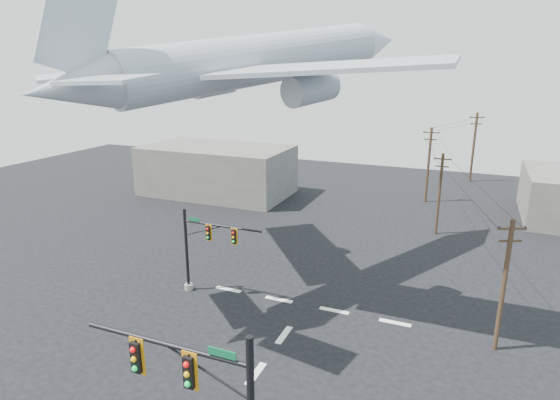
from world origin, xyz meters
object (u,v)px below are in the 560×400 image
at_px(signal_mast_far, 202,250).
at_px(utility_pole_d, 474,146).
at_px(utility_pole_a, 504,284).
at_px(airliner, 259,61).
at_px(utility_pole_c, 429,164).
at_px(utility_pole_b, 439,193).

height_order(signal_mast_far, utility_pole_d, utility_pole_d).
distance_m(utility_pole_a, airliner, 20.36).
bearing_deg(utility_pole_c, airliner, -113.30).
xyz_separation_m(utility_pole_a, airliner, (-16.23, 3.21, 11.87)).
height_order(utility_pole_a, utility_pole_c, utility_pole_c).
bearing_deg(utility_pole_d, airliner, -129.45).
bearing_deg(utility_pole_b, utility_pole_c, 103.93).
relative_size(utility_pole_a, utility_pole_b, 1.00).
bearing_deg(signal_mast_far, utility_pole_b, 53.34).
relative_size(signal_mast_far, airliner, 0.22).
bearing_deg(utility_pole_c, utility_pole_d, 66.04).
bearing_deg(utility_pole_c, signal_mast_far, -115.97).
xyz_separation_m(utility_pole_a, utility_pole_b, (-4.81, 18.78, -0.00)).
bearing_deg(utility_pole_d, utility_pole_a, -106.98).
bearing_deg(signal_mast_far, airliner, 51.68).
bearing_deg(airliner, utility_pole_d, 6.01).
height_order(utility_pole_b, airliner, airliner).
bearing_deg(utility_pole_c, utility_pole_b, -83.24).
relative_size(utility_pole_c, airliner, 0.31).
height_order(signal_mast_far, utility_pole_c, utility_pole_c).
xyz_separation_m(utility_pole_c, airliner, (-9.32, -26.60, 11.35)).
distance_m(utility_pole_d, airliner, 43.37).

